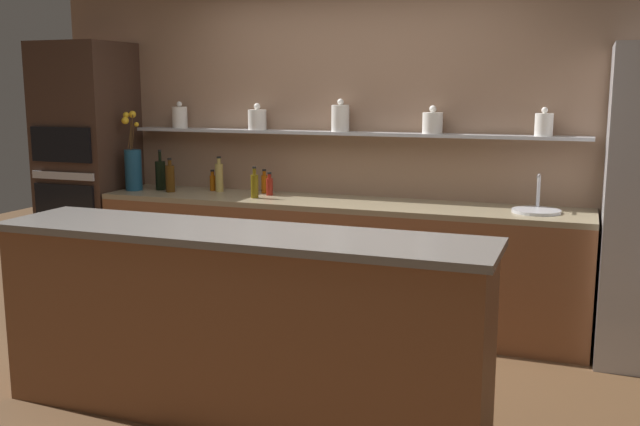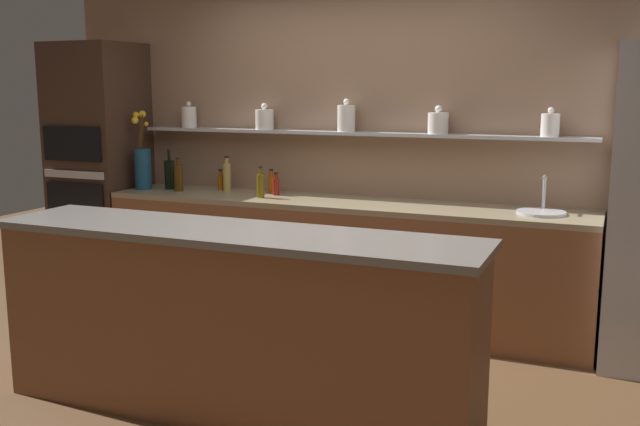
# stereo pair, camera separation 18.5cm
# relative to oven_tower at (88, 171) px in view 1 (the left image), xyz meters

# --- Properties ---
(ground_plane) EXTENTS (12.00, 12.00, 0.00)m
(ground_plane) POSITION_rel_oven_tower_xyz_m (2.26, -1.24, -1.06)
(ground_plane) COLOR brown
(back_wall_unit) EXTENTS (5.20, 0.28, 2.60)m
(back_wall_unit) POSITION_rel_oven_tower_xyz_m (2.26, 0.36, 0.25)
(back_wall_unit) COLOR #937056
(back_wall_unit) RESTS_ON ground_plane
(back_counter_unit) EXTENTS (3.67, 0.62, 0.92)m
(back_counter_unit) POSITION_rel_oven_tower_xyz_m (2.20, 0.00, -0.60)
(back_counter_unit) COLOR brown
(back_counter_unit) RESTS_ON ground_plane
(island_counter) EXTENTS (2.68, 0.61, 1.02)m
(island_counter) POSITION_rel_oven_tower_xyz_m (2.26, -1.69, -0.54)
(island_counter) COLOR brown
(island_counter) RESTS_ON ground_plane
(oven_tower) EXTENTS (0.68, 0.64, 2.12)m
(oven_tower) POSITION_rel_oven_tower_xyz_m (0.00, 0.00, 0.00)
(oven_tower) COLOR #3D281E
(oven_tower) RESTS_ON ground_plane
(flower_vase) EXTENTS (0.15, 0.14, 0.64)m
(flower_vase) POSITION_rel_oven_tower_xyz_m (0.48, -0.04, 0.07)
(flower_vase) COLOR navy
(flower_vase) RESTS_ON back_counter_unit
(sink_fixture) EXTENTS (0.32, 0.32, 0.25)m
(sink_fixture) POSITION_rel_oven_tower_xyz_m (3.64, 0.01, -0.12)
(sink_fixture) COLOR #B7B7BC
(sink_fixture) RESTS_ON back_counter_unit
(bottle_sauce_0) EXTENTS (0.05, 0.05, 0.17)m
(bottle_sauce_0) POSITION_rel_oven_tower_xyz_m (1.10, 0.16, -0.06)
(bottle_sauce_0) COLOR #9E4C0A
(bottle_sauce_0) RESTS_ON back_counter_unit
(bottle_sauce_1) EXTENTS (0.05, 0.05, 0.19)m
(bottle_sauce_1) POSITION_rel_oven_tower_xyz_m (1.55, 0.18, -0.06)
(bottle_sauce_1) COLOR #9E4C0A
(bottle_sauce_1) RESTS_ON back_counter_unit
(bottle_spirit_2) EXTENTS (0.06, 0.06, 0.28)m
(bottle_spirit_2) POSITION_rel_oven_tower_xyz_m (1.17, 0.14, -0.02)
(bottle_spirit_2) COLOR tan
(bottle_spirit_2) RESTS_ON back_counter_unit
(bottle_spirit_3) EXTENTS (0.07, 0.07, 0.27)m
(bottle_spirit_3) POSITION_rel_oven_tower_xyz_m (0.81, -0.02, -0.02)
(bottle_spirit_3) COLOR #4C2D0C
(bottle_spirit_3) RESTS_ON back_counter_unit
(bottle_wine_4) EXTENTS (0.08, 0.08, 0.33)m
(bottle_wine_4) POSITION_rel_oven_tower_xyz_m (0.67, 0.05, -0.01)
(bottle_wine_4) COLOR black
(bottle_wine_4) RESTS_ON back_counter_unit
(bottle_sauce_5) EXTENTS (0.05, 0.05, 0.18)m
(bottle_sauce_5) POSITION_rel_oven_tower_xyz_m (1.64, 0.09, -0.06)
(bottle_sauce_5) COLOR maroon
(bottle_sauce_5) RESTS_ON back_counter_unit
(bottle_oil_6) EXTENTS (0.06, 0.06, 0.24)m
(bottle_oil_6) POSITION_rel_oven_tower_xyz_m (1.59, -0.08, -0.04)
(bottle_oil_6) COLOR brown
(bottle_oil_6) RESTS_ON back_counter_unit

